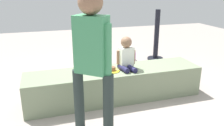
# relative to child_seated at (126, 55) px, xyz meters

# --- Properties ---
(ground_plane) EXTENTS (12.00, 12.00, 0.00)m
(ground_plane) POSITION_rel_child_seated_xyz_m (-0.18, 0.00, -0.67)
(ground_plane) COLOR #A49890
(concrete_ledge) EXTENTS (2.60, 0.58, 0.46)m
(concrete_ledge) POSITION_rel_child_seated_xyz_m (-0.18, 0.00, -0.44)
(concrete_ledge) COLOR gray
(concrete_ledge) RESTS_ON ground_plane
(child_seated) EXTENTS (0.28, 0.33, 0.48)m
(child_seated) POSITION_rel_child_seated_xyz_m (0.00, 0.00, 0.00)
(child_seated) COLOR #21204A
(child_seated) RESTS_ON concrete_ledge
(adult_standing) EXTENTS (0.39, 0.36, 1.61)m
(adult_standing) POSITION_rel_child_seated_xyz_m (-0.69, -0.81, 0.30)
(adult_standing) COLOR #24302F
(adult_standing) RESTS_ON ground_plane
(cake_plate) EXTENTS (0.22, 0.22, 0.07)m
(cake_plate) POSITION_rel_child_seated_xyz_m (-0.23, -0.04, -0.19)
(cake_plate) COLOR yellow
(cake_plate) RESTS_ON concrete_ledge
(gift_bag) EXTENTS (0.20, 0.12, 0.37)m
(gift_bag) POSITION_rel_child_seated_xyz_m (0.57, 1.26, -0.50)
(gift_bag) COLOR #B259BF
(gift_bag) RESTS_ON ground_plane
(railing_post) EXTENTS (0.36, 0.36, 1.14)m
(railing_post) POSITION_rel_child_seated_xyz_m (1.33, 1.59, -0.24)
(railing_post) COLOR black
(railing_post) RESTS_ON ground_plane
(water_bottle_near_gift) EXTENTS (0.07, 0.07, 0.21)m
(water_bottle_near_gift) POSITION_rel_child_seated_xyz_m (-0.88, 0.93, -0.57)
(water_bottle_near_gift) COLOR silver
(water_bottle_near_gift) RESTS_ON ground_plane
(water_bottle_far_side) EXTENTS (0.07, 0.07, 0.24)m
(water_bottle_far_side) POSITION_rel_child_seated_xyz_m (-0.11, 1.16, -0.56)
(water_bottle_far_side) COLOR silver
(water_bottle_far_side) RESTS_ON ground_plane
(party_cup_red) EXTENTS (0.08, 0.08, 0.09)m
(party_cup_red) POSITION_rel_child_seated_xyz_m (-1.19, 1.25, -0.62)
(party_cup_red) COLOR red
(party_cup_red) RESTS_ON ground_plane
(cake_box_white) EXTENTS (0.35, 0.35, 0.11)m
(cake_box_white) POSITION_rel_child_seated_xyz_m (0.41, 0.48, -0.62)
(cake_box_white) COLOR white
(cake_box_white) RESTS_ON ground_plane
(handbag_black_leather) EXTENTS (0.33, 0.12, 0.30)m
(handbag_black_leather) POSITION_rel_child_seated_xyz_m (0.47, 0.89, -0.57)
(handbag_black_leather) COLOR black
(handbag_black_leather) RESTS_ON ground_plane
(handbag_brown_canvas) EXTENTS (0.27, 0.13, 0.31)m
(handbag_brown_canvas) POSITION_rel_child_seated_xyz_m (-0.51, 0.62, -0.56)
(handbag_brown_canvas) COLOR brown
(handbag_brown_canvas) RESTS_ON ground_plane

